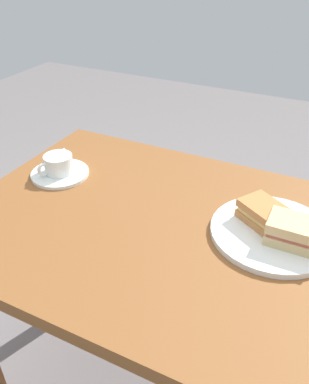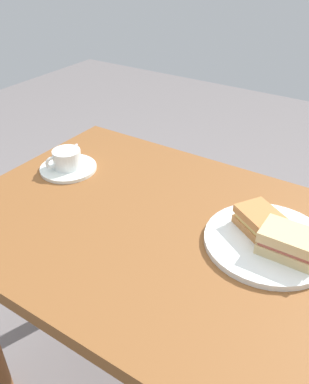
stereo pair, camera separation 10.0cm
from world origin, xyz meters
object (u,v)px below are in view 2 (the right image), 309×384
sandwich_back (290,243)px  coffee_saucer (68,168)px  sandwich_plate (268,242)px  spoon (73,154)px  sandwich_front (264,225)px  coffee_cup (67,158)px  dining_table (196,272)px

sandwich_back → coffee_saucer: bearing=-2.1°
sandwich_plate → spoon: spoon is taller
sandwich_front → sandwich_back: 0.08m
sandwich_plate → coffee_cup: 0.60m
sandwich_plate → sandwich_back: sandwich_back is taller
dining_table → sandwich_back: (-0.19, -0.05, 0.14)m
sandwich_plate → coffee_cup: bearing=-0.1°
sandwich_back → sandwich_front: bearing=-27.1°
coffee_saucer → spoon: bearing=-57.7°
coffee_cup → dining_table: bearing=171.6°
coffee_saucer → spoon: spoon is taller
dining_table → spoon: size_ratio=13.39×
sandwich_plate → sandwich_front: size_ratio=1.82×
sandwich_front → coffee_saucer: bearing=1.1°
coffee_saucer → coffee_cup: 0.03m
sandwich_plate → coffee_saucer: (0.60, -0.00, -0.00)m
sandwich_plate → sandwich_back: bearing=156.5°
sandwich_front → coffee_cup: size_ratio=1.54×
sandwich_back → coffee_cup: sandwich_back is taller
dining_table → coffee_saucer: 0.48m
dining_table → coffee_saucer: bearing=-8.5°
dining_table → sandwich_front: (-0.12, -0.08, 0.14)m
dining_table → sandwich_front: 0.20m
sandwich_front → coffee_saucer: (0.58, 0.01, -0.03)m
spoon → dining_table: bearing=165.2°
dining_table → sandwich_plate: 0.19m
sandwich_plate → spoon: (0.64, -0.07, 0.01)m
sandwich_front → sandwich_back: size_ratio=1.29×
sandwich_back → coffee_cup: (0.65, -0.02, -0.00)m
dining_table → coffee_cup: 0.49m
dining_table → sandwich_back: sandwich_back is taller
spoon → sandwich_front: bearing=175.1°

